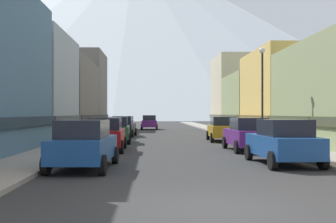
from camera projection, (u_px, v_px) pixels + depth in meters
name	position (u px, v px, depth m)	size (l,w,h in m)	color
ground_plane	(216.00, 208.00, 9.18)	(400.00, 400.00, 0.00)	#2F2F2F
sidewalk_left	(103.00, 132.00, 43.91)	(2.50, 100.00, 0.15)	gray
sidewalk_right	(225.00, 132.00, 44.40)	(2.50, 100.00, 0.15)	gray
storefront_left_2	(13.00, 89.00, 31.63)	(8.31, 9.60, 7.84)	#99A5B2
storefront_left_3	(59.00, 98.00, 43.76)	(6.77, 13.56, 7.41)	#66605B
storefront_left_4	(77.00, 92.00, 55.37)	(7.03, 9.25, 9.84)	#66605B
storefront_right_2	(301.00, 95.00, 37.64)	(8.84, 11.01, 7.45)	#D8B259
storefront_right_3	(265.00, 104.00, 48.92)	(8.57, 10.83, 6.42)	#8C9966
storefront_right_4	(251.00, 94.00, 59.32)	(10.22, 9.78, 9.81)	beige
car_left_0	(84.00, 144.00, 15.51)	(2.23, 4.47, 1.78)	#19478C
car_left_1	(106.00, 134.00, 22.92)	(2.11, 4.42, 1.78)	#9E1111
car_left_2	(115.00, 130.00, 29.24)	(2.20, 4.46, 1.78)	#265933
car_left_3	(123.00, 126.00, 37.43)	(2.26, 4.49, 1.78)	black
car_right_0	(283.00, 142.00, 16.89)	(2.18, 4.45, 1.78)	#19478C
car_right_1	(248.00, 134.00, 23.03)	(2.11, 4.42, 1.78)	#591E72
car_right_2	(223.00, 129.00, 31.04)	(2.24, 4.48, 1.78)	#B28419
car_driving_0	(149.00, 122.00, 53.86)	(2.06, 4.40, 1.78)	#591E72
potted_plant_0	(287.00, 135.00, 26.54)	(0.59, 0.59, 0.95)	gray
streetlamp_right	(262.00, 81.00, 25.98)	(0.36, 0.36, 5.86)	black
mountain_backdrop	(136.00, 33.00, 268.76)	(322.35, 322.35, 104.19)	silver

